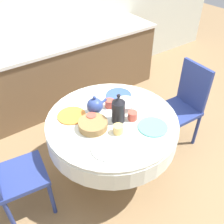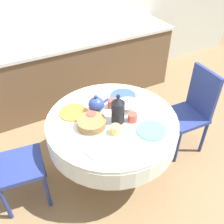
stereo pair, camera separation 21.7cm
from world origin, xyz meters
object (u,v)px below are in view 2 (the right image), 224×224
Objects in this scene: chair_right at (7,162)px; coffee_carafe at (118,110)px; chair_left at (192,108)px; teapot at (96,104)px.

chair_right is 3.40× the size of coffee_carafe.
chair_left is 1.88m from chair_right.
coffee_carafe reaches higher than chair_left.
coffee_carafe is at bearing 93.01° from chair_left.
coffee_carafe reaches higher than chair_right.
chair_right is 1.03m from coffee_carafe.
coffee_carafe is 1.39× the size of teapot.
coffee_carafe is (0.96, -0.18, 0.31)m from chair_right.
chair_left is 1.00× the size of chair_right.
chair_right is 4.75× the size of teapot.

